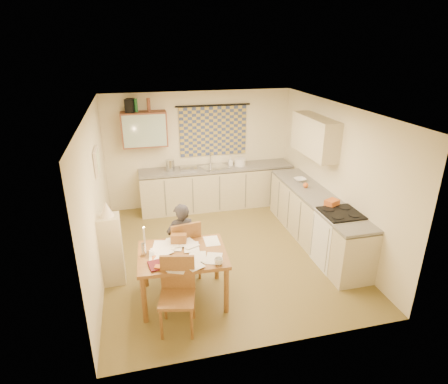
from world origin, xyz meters
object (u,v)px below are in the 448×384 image
object	(u,v)px
counter_back	(217,187)
stove	(338,239)
counter_right	(315,219)
chair_far	(184,258)
shelf_stand	(112,250)
person	(182,241)
dining_table	(183,276)

from	to	relation	value
counter_back	stove	distance (m)	3.09
counter_right	chair_far	size ratio (longest dim) A/B	2.97
counter_back	shelf_stand	xyz separation A→B (m)	(-2.14, -2.38, 0.11)
counter_right	person	bearing A→B (deg)	-167.76
shelf_stand	stove	bearing A→B (deg)	-6.00
stove	shelf_stand	bearing A→B (deg)	174.00
dining_table	shelf_stand	size ratio (longest dim) A/B	1.13
dining_table	chair_far	size ratio (longest dim) A/B	1.26
counter_back	dining_table	world-z (taller)	counter_back
dining_table	shelf_stand	xyz separation A→B (m)	(-0.98, 0.66, 0.18)
dining_table	shelf_stand	bearing A→B (deg)	149.24
counter_back	dining_table	distance (m)	3.26
shelf_stand	person	bearing A→B (deg)	-6.31
counter_right	shelf_stand	distance (m)	3.57
dining_table	person	distance (m)	0.60
counter_back	person	xyz separation A→B (m)	(-1.10, -2.50, 0.17)
stove	shelf_stand	distance (m)	3.56
counter_right	chair_far	world-z (taller)	chair_far
counter_back	chair_far	distance (m)	2.71
counter_back	dining_table	size ratio (longest dim) A/B	2.63
stove	dining_table	distance (m)	2.58
dining_table	person	size ratio (longest dim) A/B	1.01
chair_far	dining_table	bearing A→B (deg)	72.55
dining_table	person	bearing A→B (deg)	86.68
person	counter_back	bearing A→B (deg)	-120.88
counter_right	counter_back	bearing A→B (deg)	125.56
stove	shelf_stand	xyz separation A→B (m)	(-3.54, 0.37, 0.08)
chair_far	shelf_stand	distance (m)	1.10
counter_back	chair_far	world-z (taller)	chair_far
stove	chair_far	distance (m)	2.49
dining_table	counter_back	bearing A→B (deg)	72.32
chair_far	stove	bearing A→B (deg)	165.06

